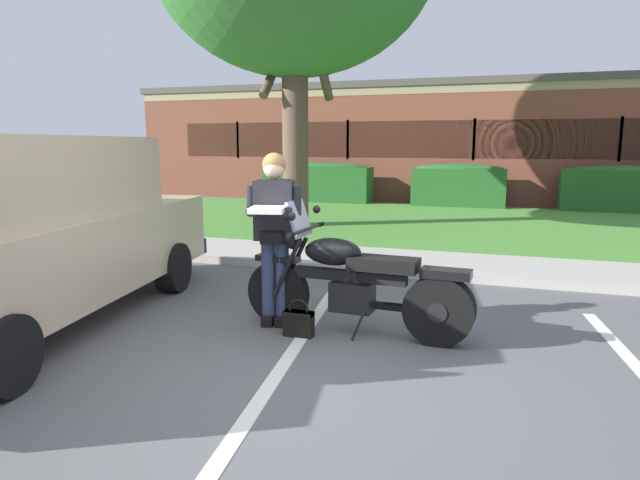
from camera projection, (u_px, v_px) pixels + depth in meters
name	position (u px, v px, depth m)	size (l,w,h in m)	color
ground_plane	(286.00, 368.00, 4.52)	(140.00, 140.00, 0.00)	#565659
curb_strip	(380.00, 271.00, 7.72)	(60.00, 0.20, 0.12)	#ADA89E
concrete_walk	(392.00, 260.00, 8.52)	(60.00, 1.50, 0.08)	#ADA89E
grass_lawn	(431.00, 223.00, 12.54)	(60.00, 7.11, 0.06)	#478433
stall_stripe_0	(24.00, 324.00, 5.63)	(0.12, 4.40, 0.01)	silver
stall_stripe_1	(288.00, 358.00, 4.72)	(0.12, 4.40, 0.01)	silver
motorcycle	(363.00, 284.00, 5.25)	(2.24, 0.82, 1.26)	black
rider_person	(274.00, 225.00, 5.45)	(0.53, 0.63, 1.70)	black
handbag	(299.00, 321.00, 5.25)	(0.28, 0.13, 0.36)	black
parked_suv_adjacent	(18.00, 231.00, 5.40)	(2.65, 5.07, 1.86)	tan
hedge_left	(318.00, 181.00, 17.06)	(3.27, 0.90, 1.24)	#235623
hedge_center_left	(459.00, 185.00, 15.73)	(2.56, 0.90, 1.24)	#235623
hedge_center_right	(626.00, 188.00, 14.41)	(3.15, 0.90, 1.24)	#235623
brick_building	(483.00, 142.00, 21.48)	(22.53, 11.52, 3.67)	brown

